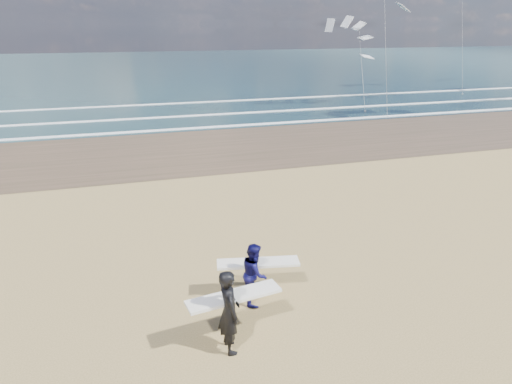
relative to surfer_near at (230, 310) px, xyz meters
name	(u,v)px	position (x,y,z in m)	size (l,w,h in m)	color
wet_sand_strip	(443,128)	(20.05, 18.49, -1.01)	(220.00, 12.00, 0.01)	#473A26
ocean	(244,66)	(20.05, 72.49, -1.01)	(220.00, 100.00, 0.02)	#193138
foam_breakers	(370,105)	(20.05, 28.59, -0.97)	(220.00, 11.70, 0.05)	white
surfer_near	(230,310)	(0.00, 0.00, 0.00)	(2.25, 1.15, 2.01)	black
surfer_far	(255,272)	(1.08, 1.67, -0.17)	(2.26, 1.29, 1.68)	#0D0B42
kite_1	(385,32)	(19.04, 25.62, 5.37)	(5.84, 4.74, 11.56)	slate
kite_5	(462,21)	(33.51, 34.38, 6.19)	(5.59, 4.71, 13.31)	slate
kite_7	(361,56)	(18.58, 28.38, 3.31)	(5.52, 4.71, 7.89)	slate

